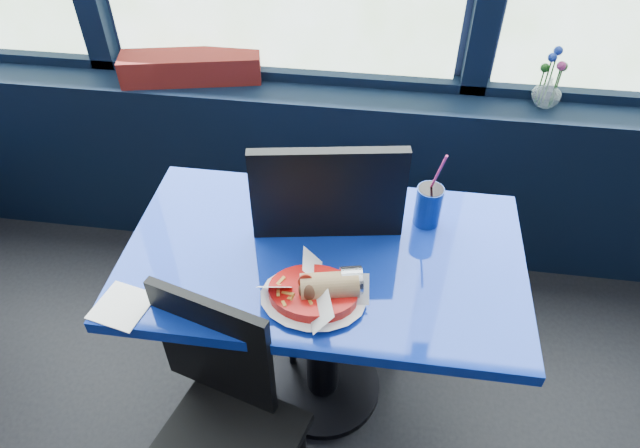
{
  "coord_description": "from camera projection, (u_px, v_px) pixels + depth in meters",
  "views": [
    {
      "loc": [
        0.46,
        0.81,
        1.98
      ],
      "look_at": [
        0.29,
        1.98,
        0.89
      ],
      "focal_mm": 32.0,
      "sensor_mm": 36.0,
      "label": 1
    }
  ],
  "objects": [
    {
      "name": "soda_cup",
      "position": [
        428.0,
        205.0,
        1.77
      ],
      "size": [
        0.08,
        0.08,
        0.28
      ],
      "rotation": [
        0.0,
        0.0,
        0.0
      ],
      "color": "navy",
      "rests_on": "near_table"
    },
    {
      "name": "ketchup_bottle",
      "position": [
        321.0,
        191.0,
        1.78
      ],
      "size": [
        0.06,
        0.06,
        0.22
      ],
      "color": "red",
      "rests_on": "near_table"
    },
    {
      "name": "chair_near_front",
      "position": [
        222.0,
        410.0,
        1.62
      ],
      "size": [
        0.47,
        0.48,
        0.84
      ],
      "rotation": [
        0.0,
        0.0,
        -0.28
      ],
      "color": "black",
      "rests_on": "ground"
    },
    {
      "name": "planter_box",
      "position": [
        191.0,
        67.0,
        2.35
      ],
      "size": [
        0.59,
        0.26,
        0.11
      ],
      "primitive_type": "cube",
      "rotation": [
        0.0,
        0.0,
        0.21
      ],
      "color": "maroon",
      "rests_on": "window_sill"
    },
    {
      "name": "flower_vase",
      "position": [
        548.0,
        89.0,
        2.19
      ],
      "size": [
        0.14,
        0.14,
        0.24
      ],
      "rotation": [
        0.0,
        0.0,
        0.24
      ],
      "color": "silver",
      "rests_on": "window_sill"
    },
    {
      "name": "window_sill",
      "position": [
        284.0,
        165.0,
        2.61
      ],
      "size": [
        5.0,
        0.26,
        0.8
      ],
      "primitive_type": "cube",
      "color": "black",
      "rests_on": "ground"
    },
    {
      "name": "napkin",
      "position": [
        122.0,
        306.0,
        1.56
      ],
      "size": [
        0.17,
        0.17,
        0.0
      ],
      "primitive_type": "cube",
      "rotation": [
        0.0,
        0.0,
        -0.22
      ],
      "color": "white",
      "rests_on": "near_table"
    },
    {
      "name": "chair_near_back",
      "position": [
        339.0,
        236.0,
        1.97
      ],
      "size": [
        0.55,
        0.56,
        1.06
      ],
      "rotation": [
        0.0,
        0.0,
        3.31
      ],
      "color": "black",
      "rests_on": "ground"
    },
    {
      "name": "food_basket",
      "position": [
        315.0,
        292.0,
        1.56
      ],
      "size": [
        0.3,
        0.3,
        0.1
      ],
      "rotation": [
        0.0,
        0.0,
        -0.22
      ],
      "color": "red",
      "rests_on": "near_table"
    },
    {
      "name": "near_table",
      "position": [
        323.0,
        292.0,
        1.84
      ],
      "size": [
        1.2,
        0.7,
        0.75
      ],
      "color": "black",
      "rests_on": "ground"
    }
  ]
}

